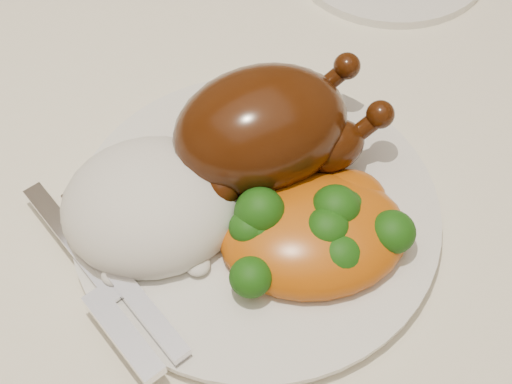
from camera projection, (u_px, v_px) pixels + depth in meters
dining_table at (129, 195)px, 0.67m from camera, size 1.60×0.90×0.76m
tablecloth at (116, 146)px, 0.61m from camera, size 1.73×1.03×0.18m
dinner_plate at (256, 212)px, 0.53m from camera, size 0.34×0.34×0.01m
roast_chicken at (266, 127)px, 0.52m from camera, size 0.17×0.12×0.08m
rice_mound at (151, 205)px, 0.51m from camera, size 0.17×0.16×0.07m
mac_and_cheese at (316, 229)px, 0.50m from camera, size 0.16×0.15×0.06m
cutlery at (118, 294)px, 0.48m from camera, size 0.05×0.18×0.01m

